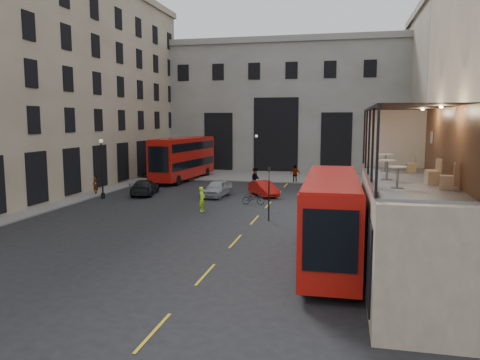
% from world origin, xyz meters
% --- Properties ---
extents(ground, '(140.00, 140.00, 0.00)m').
position_xyz_m(ground, '(0.00, 0.00, 0.00)').
color(ground, black).
rests_on(ground, ground).
extents(host_frontage, '(3.00, 11.00, 4.50)m').
position_xyz_m(host_frontage, '(6.50, 0.00, 2.25)').
color(host_frontage, '#BEAA8E').
rests_on(host_frontage, ground).
extents(cafe_floor, '(3.00, 10.00, 0.10)m').
position_xyz_m(cafe_floor, '(6.50, 0.00, 4.55)').
color(cafe_floor, slate).
rests_on(cafe_floor, host_frontage).
extents(building_left, '(14.60, 50.60, 22.00)m').
position_xyz_m(building_left, '(-26.96, 20.00, 11.38)').
color(building_left, '#BEAA8E').
rests_on(building_left, ground).
extents(gateway, '(35.00, 10.60, 18.00)m').
position_xyz_m(gateway, '(-5.00, 47.99, 9.39)').
color(gateway, '#9A978F').
rests_on(gateway, ground).
extents(pavement_far, '(40.00, 12.00, 0.12)m').
position_xyz_m(pavement_far, '(-6.00, 38.00, 0.06)').
color(pavement_far, slate).
rests_on(pavement_far, ground).
extents(pavement_left, '(8.00, 48.00, 0.12)m').
position_xyz_m(pavement_left, '(-22.00, 12.00, 0.06)').
color(pavement_left, slate).
rests_on(pavement_left, ground).
extents(traffic_light_near, '(0.16, 0.20, 3.80)m').
position_xyz_m(traffic_light_near, '(-1.00, 12.00, 2.42)').
color(traffic_light_near, black).
rests_on(traffic_light_near, ground).
extents(traffic_light_far, '(0.16, 0.20, 3.80)m').
position_xyz_m(traffic_light_far, '(-15.00, 28.00, 2.42)').
color(traffic_light_far, black).
rests_on(traffic_light_far, ground).
extents(street_lamp_a, '(0.36, 0.36, 5.33)m').
position_xyz_m(street_lamp_a, '(-17.00, 18.00, 2.39)').
color(street_lamp_a, black).
rests_on(street_lamp_a, ground).
extents(street_lamp_b, '(0.36, 0.36, 5.33)m').
position_xyz_m(street_lamp_b, '(-6.00, 34.00, 2.39)').
color(street_lamp_b, black).
rests_on(street_lamp_b, ground).
extents(bus_near, '(2.69, 10.90, 4.33)m').
position_xyz_m(bus_near, '(3.50, 2.80, 2.43)').
color(bus_near, red).
rests_on(bus_near, ground).
extents(bus_far, '(3.93, 12.64, 4.96)m').
position_xyz_m(bus_far, '(-14.25, 31.90, 2.79)').
color(bus_far, '#A5100B').
rests_on(bus_far, ground).
extents(car_a, '(2.20, 4.59, 1.51)m').
position_xyz_m(car_a, '(-7.27, 21.29, 0.76)').
color(car_a, '#9C9FA4').
rests_on(car_a, ground).
extents(car_b, '(3.53, 4.30, 1.38)m').
position_xyz_m(car_b, '(-3.19, 22.66, 0.69)').
color(car_b, '#B9110B').
rests_on(car_b, ground).
extents(car_c, '(2.92, 5.22, 1.43)m').
position_xyz_m(car_c, '(-14.21, 20.82, 0.72)').
color(car_c, black).
rests_on(car_c, ground).
extents(bicycle, '(1.90, 0.86, 0.96)m').
position_xyz_m(bicycle, '(-3.26, 18.10, 0.48)').
color(bicycle, gray).
rests_on(bicycle, ground).
extents(cyclist, '(0.48, 0.71, 1.90)m').
position_xyz_m(cyclist, '(-6.57, 14.30, 0.95)').
color(cyclist, '#C0FF1A').
rests_on(cyclist, ground).
extents(pedestrian_a, '(1.05, 0.91, 1.83)m').
position_xyz_m(pedestrian_a, '(-16.89, 33.98, 0.92)').
color(pedestrian_a, gray).
rests_on(pedestrian_a, ground).
extents(pedestrian_b, '(1.15, 1.43, 1.93)m').
position_xyz_m(pedestrian_b, '(-5.17, 29.10, 0.97)').
color(pedestrian_b, gray).
rests_on(pedestrian_b, ground).
extents(pedestrian_c, '(1.20, 0.59, 1.98)m').
position_xyz_m(pedestrian_c, '(-1.24, 32.32, 0.99)').
color(pedestrian_c, gray).
rests_on(pedestrian_c, ground).
extents(pedestrian_d, '(0.76, 1.02, 1.90)m').
position_xyz_m(pedestrian_d, '(5.06, 32.78, 0.95)').
color(pedestrian_d, gray).
rests_on(pedestrian_d, ground).
extents(pedestrian_e, '(0.70, 0.83, 1.93)m').
position_xyz_m(pedestrian_e, '(-18.64, 19.57, 0.96)').
color(pedestrian_e, gray).
rests_on(pedestrian_e, ground).
extents(cafe_table_near, '(0.62, 0.62, 0.77)m').
position_xyz_m(cafe_table_near, '(5.88, -2.57, 5.11)').
color(cafe_table_near, silver).
rests_on(cafe_table_near, cafe_floor).
extents(cafe_table_mid, '(0.64, 0.64, 0.81)m').
position_xyz_m(cafe_table_mid, '(5.72, -0.18, 5.13)').
color(cafe_table_mid, silver).
rests_on(cafe_table_mid, cafe_floor).
extents(cafe_table_far, '(0.65, 0.65, 0.82)m').
position_xyz_m(cafe_table_far, '(5.93, 3.05, 5.14)').
color(cafe_table_far, white).
rests_on(cafe_table_far, cafe_floor).
extents(cafe_chair_a, '(0.55, 0.55, 0.92)m').
position_xyz_m(cafe_chair_a, '(7.54, -2.57, 4.88)').
color(cafe_chair_a, tan).
rests_on(cafe_chair_a, cafe_floor).
extents(cafe_chair_b, '(0.55, 0.55, 0.97)m').
position_xyz_m(cafe_chair_b, '(7.28, -1.28, 4.89)').
color(cafe_chair_b, tan).
rests_on(cafe_chair_b, cafe_floor).
extents(cafe_chair_c, '(0.42, 0.42, 0.84)m').
position_xyz_m(cafe_chair_c, '(7.45, -0.12, 4.86)').
color(cafe_chair_c, tan).
rests_on(cafe_chair_c, cafe_floor).
extents(cafe_chair_d, '(0.39, 0.39, 0.78)m').
position_xyz_m(cafe_chair_d, '(7.09, 2.99, 4.84)').
color(cafe_chair_d, tan).
rests_on(cafe_chair_d, cafe_floor).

